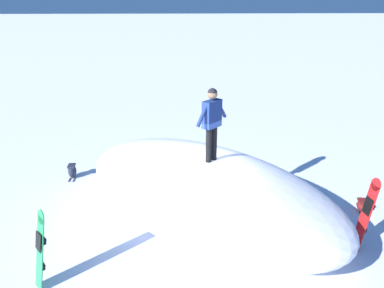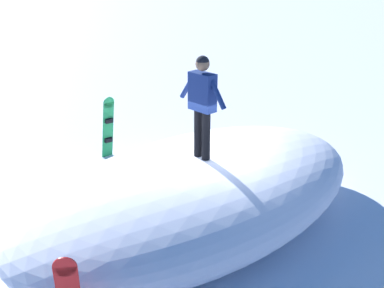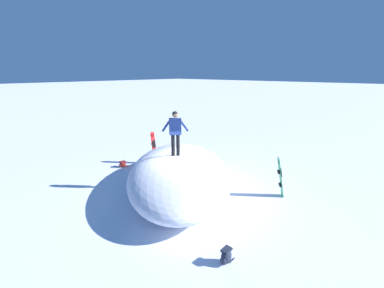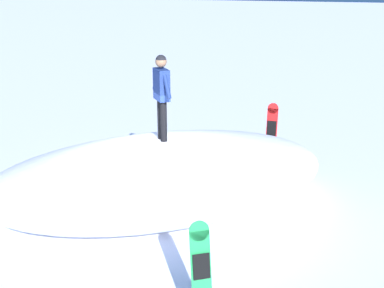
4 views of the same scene
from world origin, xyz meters
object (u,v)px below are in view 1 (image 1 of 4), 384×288
object	(u,v)px
snowboard_secondary_upright	(366,213)
backpack_far	(72,171)
snowboarder_standing	(212,118)
snowboard_primary_upright	(40,249)
backpack_near	(362,205)

from	to	relation	value
snowboard_secondary_upright	backpack_far	world-z (taller)	snowboard_secondary_upright
snowboard_secondary_upright	backpack_far	bearing A→B (deg)	62.69
snowboarder_standing	snowboard_primary_upright	size ratio (longest dim) A/B	1.09
snowboard_secondary_upright	backpack_near	distance (m)	1.81
snowboarder_standing	backpack_far	world-z (taller)	snowboarder_standing
snowboard_primary_upright	backpack_near	world-z (taller)	snowboard_primary_upright
snowboarder_standing	backpack_near	distance (m)	4.64
snowboard_secondary_upright	backpack_near	xyz separation A→B (m)	(1.47, -0.77, -0.73)
snowboard_secondary_upright	snowboard_primary_upright	bearing A→B (deg)	96.79
backpack_far	snowboard_secondary_upright	bearing A→B (deg)	-117.31
snowboard_primary_upright	backpack_far	size ratio (longest dim) A/B	3.31
backpack_far	snowboard_primary_upright	bearing A→B (deg)	-171.88
snowboard_primary_upright	snowboard_secondary_upright	world-z (taller)	snowboard_secondary_upright
snowboarder_standing	snowboard_secondary_upright	size ratio (longest dim) A/B	1.03
backpack_near	snowboarder_standing	bearing A→B (deg)	89.25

